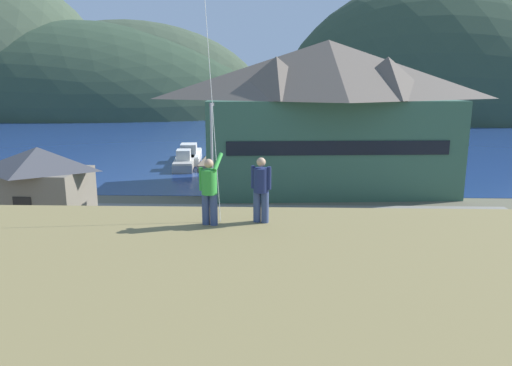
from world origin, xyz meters
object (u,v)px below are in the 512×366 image
(harbor_lodge, at_px, (327,111))
(parking_light_pole, at_px, (212,156))
(wharf_dock, at_px, (218,160))
(person_companion, at_px, (261,188))
(parked_car_back_row_left, at_px, (255,262))
(parked_car_corner_spot, at_px, (432,268))
(parked_car_mid_row_far, at_px, (114,229))
(storage_shed_near_lot, at_px, (41,189))
(parked_car_back_row_right, at_px, (466,231))
(person_kite_flyer, at_px, (209,189))
(parked_car_front_row_red, at_px, (112,263))
(parked_car_front_row_end, at_px, (281,230))
(storage_shed_waterside, at_px, (271,158))
(moored_boat_wharfside, at_px, (184,162))
(moored_boat_outer_mooring, at_px, (249,155))
(moored_boat_inner_slip, at_px, (189,155))

(harbor_lodge, relative_size, parking_light_pole, 2.84)
(wharf_dock, height_order, person_companion, person_companion)
(parked_car_back_row_left, distance_m, parked_car_corner_spot, 8.04)
(parked_car_mid_row_far, relative_size, parked_car_back_row_left, 1.00)
(storage_shed_near_lot, xyz_separation_m, parked_car_back_row_right, (25.36, -2.23, -1.73))
(storage_shed_near_lot, distance_m, person_companion, 21.52)
(parking_light_pole, bearing_deg, storage_shed_near_lot, -167.69)
(wharf_dock, xyz_separation_m, parked_car_back_row_left, (5.40, -32.92, 0.71))
(person_companion, bearing_deg, person_kite_flyer, -168.90)
(parked_car_front_row_red, distance_m, parked_car_front_row_end, 9.52)
(wharf_dock, distance_m, parked_car_mid_row_far, 28.32)
(parked_car_front_row_red, bearing_deg, parking_light_pole, 70.55)
(storage_shed_waterside, bearing_deg, wharf_dock, 119.87)
(parked_car_back_row_left, bearing_deg, harbor_lodge, 74.98)
(wharf_dock, distance_m, moored_boat_wharfside, 4.87)
(harbor_lodge, distance_m, wharf_dock, 17.71)
(harbor_lodge, bearing_deg, parking_light_pole, -128.22)
(harbor_lodge, bearing_deg, moored_boat_wharfside, 148.30)
(moored_boat_outer_mooring, relative_size, parked_car_mid_row_far, 1.67)
(moored_boat_wharfside, xyz_separation_m, parked_car_front_row_red, (2.10, -29.75, 0.34))
(storage_shed_near_lot, xyz_separation_m, parked_car_mid_row_far, (5.35, -2.53, -1.73))
(parked_car_back_row_right, bearing_deg, parked_car_front_row_red, -163.68)
(parked_car_mid_row_far, xyz_separation_m, parked_car_back_row_left, (8.25, -4.75, 0.00))
(harbor_lodge, height_order, wharf_dock, harbor_lodge)
(storage_shed_waterside, xyz_separation_m, person_kite_flyer, (-1.62, -31.09, 4.15))
(parked_car_back_row_right, bearing_deg, moored_boat_outer_mooring, 114.73)
(person_companion, bearing_deg, storage_shed_near_lot, 131.48)
(parked_car_corner_spot, height_order, person_companion, person_companion)
(harbor_lodge, relative_size, parked_car_front_row_end, 5.16)
(moored_boat_inner_slip, bearing_deg, wharf_dock, -22.14)
(moored_boat_inner_slip, relative_size, parked_car_front_row_red, 1.94)
(harbor_lodge, relative_size, wharf_dock, 1.95)
(storage_shed_waterside, bearing_deg, person_companion, -90.55)
(parked_car_mid_row_far, xyz_separation_m, parked_car_front_row_red, (1.59, -5.09, 0.00))
(moored_boat_inner_slip, bearing_deg, harbor_lodge, -43.46)
(parked_car_front_row_red, height_order, parked_car_front_row_end, same)
(person_kite_flyer, bearing_deg, parked_car_corner_spot, 43.30)
(parked_car_front_row_end, height_order, person_companion, person_companion)
(moored_boat_wharfside, distance_m, parked_car_mid_row_far, 24.66)
(storage_shed_near_lot, height_order, wharf_dock, storage_shed_near_lot)
(moored_boat_outer_mooring, relative_size, parked_car_back_row_left, 1.67)
(parked_car_mid_row_far, relative_size, parked_car_corner_spot, 0.97)
(parked_car_mid_row_far, xyz_separation_m, parked_car_corner_spot, (16.28, -5.19, 0.00))
(parked_car_corner_spot, distance_m, person_kite_flyer, 13.44)
(harbor_lodge, bearing_deg, person_companion, -99.90)
(harbor_lodge, xyz_separation_m, parked_car_back_row_right, (6.24, -15.53, -5.78))
(parked_car_mid_row_far, bearing_deg, moored_boat_inner_slip, 91.57)
(parked_car_corner_spot, bearing_deg, parked_car_mid_row_far, 162.30)
(harbor_lodge, xyz_separation_m, wharf_dock, (-10.93, 12.34, -6.50))
(parked_car_corner_spot, xyz_separation_m, parking_light_pole, (-11.19, 10.00, 3.51))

